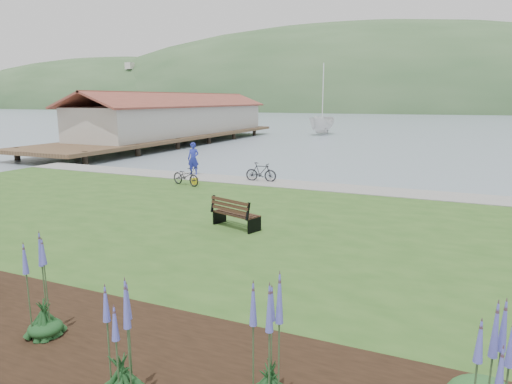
# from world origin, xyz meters

# --- Properties ---
(ground) EXTENTS (600.00, 600.00, 0.00)m
(ground) POSITION_xyz_m (0.00, 0.00, 0.00)
(ground) COLOR slate
(ground) RESTS_ON ground
(lawn) EXTENTS (34.00, 20.00, 0.40)m
(lawn) POSITION_xyz_m (0.00, -2.00, 0.20)
(lawn) COLOR #2C521C
(lawn) RESTS_ON ground
(shoreline_path) EXTENTS (34.00, 2.20, 0.03)m
(shoreline_path) POSITION_xyz_m (0.00, 6.90, 0.42)
(shoreline_path) COLOR gray
(shoreline_path) RESTS_ON lawn
(garden_bed) EXTENTS (24.00, 4.40, 0.04)m
(garden_bed) POSITION_xyz_m (3.00, -9.80, 0.42)
(garden_bed) COLOR black
(garden_bed) RESTS_ON lawn
(far_hillside) EXTENTS (580.00, 80.00, 38.00)m
(far_hillside) POSITION_xyz_m (20.00, 170.00, 0.00)
(far_hillside) COLOR #335530
(far_hillside) RESTS_ON ground
(pier_pavilion) EXTENTS (8.00, 36.00, 5.40)m
(pier_pavilion) POSITION_xyz_m (-20.00, 27.52, 2.64)
(pier_pavilion) COLOR #4C3826
(pier_pavilion) RESTS_ON ground
(park_bench) EXTENTS (1.88, 1.24, 1.08)m
(park_bench) POSITION_xyz_m (1.39, -1.57, 0.94)
(park_bench) COLOR black
(park_bench) RESTS_ON lawn
(person) EXTENTS (0.86, 0.63, 2.21)m
(person) POSITION_xyz_m (-5.78, 7.50, 1.50)
(person) COLOR #222B9B
(person) RESTS_ON lawn
(bicycle_a) EXTENTS (1.11, 1.94, 0.96)m
(bicycle_a) POSITION_xyz_m (-4.39, 4.49, 0.88)
(bicycle_a) COLOR black
(bicycle_a) RESTS_ON lawn
(bicycle_b) EXTENTS (0.64, 1.73, 1.02)m
(bicycle_b) POSITION_xyz_m (-1.33, 7.05, 0.91)
(bicycle_b) COLOR black
(bicycle_b) RESTS_ON lawn
(sailboat) EXTENTS (11.82, 12.02, 29.84)m
(sailboat) POSITION_xyz_m (-8.86, 45.33, 0.00)
(sailboat) COLOR silver
(sailboat) RESTS_ON ground
(pannier) EXTENTS (0.30, 0.36, 0.33)m
(pannier) POSITION_xyz_m (-4.11, 4.88, 0.57)
(pannier) COLOR gold
(pannier) RESTS_ON lawn
(echium_0) EXTENTS (0.62, 0.62, 2.02)m
(echium_0) POSITION_xyz_m (4.03, -10.40, 1.25)
(echium_0) COLOR #133619
(echium_0) RESTS_ON garden_bed
(echium_1) EXTENTS (0.62, 0.62, 2.24)m
(echium_1) POSITION_xyz_m (6.00, -9.64, 1.35)
(echium_1) COLOR #133619
(echium_1) RESTS_ON garden_bed
(echium_4) EXTENTS (0.62, 0.62, 2.37)m
(echium_4) POSITION_xyz_m (1.48, -9.49, 1.35)
(echium_4) COLOR #133619
(echium_4) RESTS_ON garden_bed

